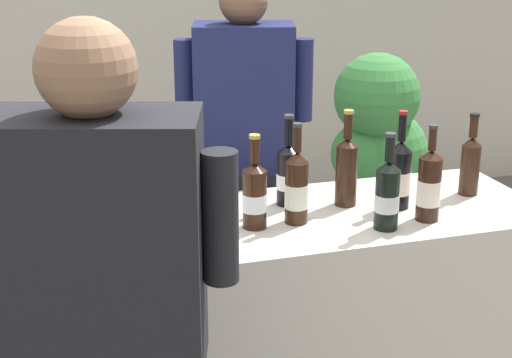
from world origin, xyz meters
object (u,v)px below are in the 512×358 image
at_px(wine_bottle_2, 255,194).
at_px(wine_bottle_7, 297,188).
at_px(person_server, 244,188).
at_px(potted_shrub, 379,146).
at_px(wine_glass, 183,199).
at_px(wine_bottle_8, 470,163).
at_px(wine_bottle_10, 56,200).
at_px(wine_bottle_4, 288,174).
at_px(wine_bottle_0, 399,175).
at_px(wine_bottle_1, 4,217).
at_px(wine_bottle_6, 347,169).
at_px(wine_bottle_5, 429,186).
at_px(wine_bottle_3, 387,194).

relative_size(wine_bottle_2, wine_bottle_7, 0.92).
bearing_deg(person_server, potted_shrub, 31.42).
bearing_deg(potted_shrub, wine_glass, -136.20).
height_order(wine_bottle_8, wine_bottle_10, wine_bottle_8).
bearing_deg(wine_bottle_4, wine_bottle_8, -7.63).
xyz_separation_m(wine_bottle_0, wine_bottle_8, (0.31, 0.05, -0.00)).
xyz_separation_m(wine_bottle_1, wine_bottle_10, (0.16, 0.13, -0.01)).
relative_size(wine_bottle_1, wine_bottle_6, 0.91).
bearing_deg(potted_shrub, wine_bottle_5, -109.14).
relative_size(wine_bottle_0, wine_bottle_3, 1.08).
height_order(wine_bottle_3, wine_bottle_4, wine_bottle_4).
distance_m(wine_bottle_3, person_server, 0.86).
relative_size(person_server, potted_shrub, 1.33).
relative_size(wine_bottle_4, wine_glass, 1.70).
height_order(wine_bottle_1, wine_glass, wine_bottle_1).
relative_size(wine_bottle_3, wine_bottle_6, 0.94).
relative_size(wine_bottle_7, wine_glass, 1.78).
bearing_deg(wine_bottle_5, wine_bottle_3, -169.92).
height_order(wine_bottle_7, person_server, person_server).
relative_size(wine_bottle_3, wine_bottle_8, 1.06).
distance_m(wine_bottle_8, person_server, 0.93).
xyz_separation_m(wine_bottle_10, wine_glass, (0.38, -0.18, 0.03)).
height_order(wine_bottle_2, wine_bottle_8, wine_bottle_2).
distance_m(wine_bottle_5, person_server, 0.90).
bearing_deg(wine_bottle_2, wine_bottle_5, -10.18).
bearing_deg(wine_bottle_6, wine_bottle_3, -80.96).
bearing_deg(potted_shrub, wine_bottle_4, -130.00).
bearing_deg(wine_bottle_1, wine_glass, -4.92).
xyz_separation_m(wine_bottle_4, wine_bottle_5, (0.40, -0.28, 0.01)).
bearing_deg(wine_bottle_6, wine_bottle_1, -175.28).
height_order(wine_bottle_3, wine_bottle_7, wine_bottle_7).
relative_size(wine_bottle_6, wine_bottle_7, 1.01).
height_order(wine_bottle_8, wine_glass, wine_bottle_8).
distance_m(wine_bottle_2, wine_bottle_10, 0.64).
relative_size(wine_bottle_2, potted_shrub, 0.25).
distance_m(wine_bottle_1, wine_bottle_7, 0.93).
xyz_separation_m(wine_bottle_0, wine_bottle_1, (-1.32, -0.02, -0.00)).
bearing_deg(wine_bottle_6, wine_bottle_5, -45.94).
xyz_separation_m(wine_bottle_3, person_server, (-0.26, 0.79, -0.21)).
height_order(wine_bottle_0, potted_shrub, same).
bearing_deg(wine_bottle_10, wine_glass, -25.24).
distance_m(wine_bottle_10, wine_glass, 0.42).
distance_m(wine_bottle_7, wine_glass, 0.39).
bearing_deg(wine_bottle_1, wine_bottle_8, 2.37).
distance_m(wine_bottle_3, wine_glass, 0.66).
relative_size(wine_bottle_4, wine_bottle_7, 0.96).
bearing_deg(potted_shrub, wine_bottle_0, -112.92).
distance_m(wine_bottle_0, wine_bottle_1, 1.32).
relative_size(wine_bottle_3, wine_glass, 1.68).
bearing_deg(wine_bottle_10, wine_bottle_1, -139.81).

